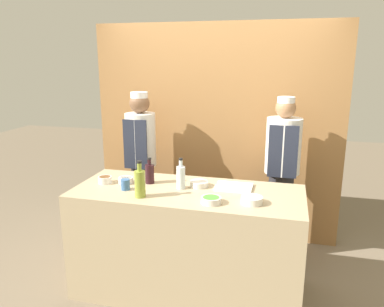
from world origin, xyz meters
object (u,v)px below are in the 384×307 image
(chef_left, at_px, (141,161))
(sauce_bowl_orange, at_px, (199,184))
(bottle_clear, at_px, (181,177))
(sauce_bowl_purple, at_px, (126,180))
(sauce_bowl_brown, at_px, (105,179))
(bottle_oil, at_px, (140,183))
(sauce_bowl_white, at_px, (252,200))
(chef_right, at_px, (282,173))
(sauce_bowl_green, at_px, (211,200))
(bottle_wine, at_px, (150,173))
(cutting_board, at_px, (234,187))
(cup_blue, at_px, (125,185))

(chef_left, bearing_deg, sauce_bowl_orange, -41.49)
(bottle_clear, bearing_deg, sauce_bowl_purple, 178.78)
(sauce_bowl_brown, relative_size, bottle_oil, 0.40)
(bottle_oil, distance_m, chef_left, 1.18)
(sauce_bowl_white, height_order, bottle_clear, bottle_clear)
(bottle_oil, distance_m, chef_right, 1.54)
(sauce_bowl_white, height_order, sauce_bowl_purple, sauce_bowl_white)
(sauce_bowl_orange, xyz_separation_m, chef_right, (0.68, 0.73, -0.07))
(sauce_bowl_green, height_order, chef_right, chef_right)
(sauce_bowl_brown, bearing_deg, chef_right, 29.30)
(sauce_bowl_purple, bearing_deg, sauce_bowl_green, -18.47)
(sauce_bowl_white, distance_m, bottle_wine, 0.96)
(sauce_bowl_orange, relative_size, chef_left, 0.09)
(sauce_bowl_purple, relative_size, cutting_board, 0.42)
(sauce_bowl_orange, bearing_deg, bottle_wine, -177.99)
(sauce_bowl_orange, relative_size, sauce_bowl_purple, 1.21)
(sauce_bowl_purple, distance_m, chef_right, 1.56)
(sauce_bowl_green, bearing_deg, cutting_board, 72.80)
(sauce_bowl_green, relative_size, chef_left, 0.09)
(bottle_oil, height_order, bottle_clear, bottle_oil)
(sauce_bowl_green, bearing_deg, cup_blue, 171.22)
(bottle_oil, relative_size, bottle_clear, 1.12)
(sauce_bowl_orange, distance_m, bottle_oil, 0.54)
(sauce_bowl_orange, height_order, cup_blue, cup_blue)
(cutting_board, xyz_separation_m, bottle_wine, (-0.74, -0.05, 0.08))
(sauce_bowl_green, height_order, sauce_bowl_orange, same)
(cutting_board, bearing_deg, cup_blue, -163.12)
(sauce_bowl_white, bearing_deg, sauce_bowl_green, -167.08)
(sauce_bowl_purple, height_order, chef_left, chef_left)
(chef_left, bearing_deg, cup_blue, -75.64)
(sauce_bowl_green, height_order, cup_blue, cup_blue)
(bottle_clear, bearing_deg, sauce_bowl_orange, 30.47)
(sauce_bowl_brown, distance_m, chef_right, 1.74)
(sauce_bowl_orange, height_order, chef_left, chef_left)
(sauce_bowl_orange, xyz_separation_m, bottle_wine, (-0.45, -0.02, 0.06))
(sauce_bowl_white, xyz_separation_m, cup_blue, (-1.06, 0.05, 0.01))
(chef_left, bearing_deg, bottle_clear, -49.76)
(sauce_bowl_brown, xyz_separation_m, chef_left, (0.00, 0.85, -0.06))
(sauce_bowl_green, bearing_deg, chef_left, 132.95)
(cup_blue, bearing_deg, chef_left, 104.36)
(sauce_bowl_brown, xyz_separation_m, bottle_wine, (0.38, 0.10, 0.06))
(cutting_board, bearing_deg, sauce_bowl_brown, -172.35)
(bottle_oil, bearing_deg, bottle_clear, 46.72)
(sauce_bowl_orange, bearing_deg, chef_right, 47.09)
(sauce_bowl_brown, relative_size, bottle_wine, 0.51)
(sauce_bowl_brown, distance_m, bottle_wine, 0.40)
(cup_blue, bearing_deg, bottle_clear, 18.52)
(cutting_board, bearing_deg, bottle_clear, -164.82)
(sauce_bowl_white, height_order, bottle_wine, bottle_wine)
(cutting_board, xyz_separation_m, bottle_oil, (-0.69, -0.39, 0.11))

